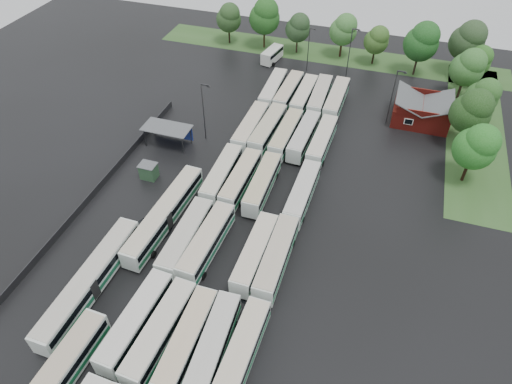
% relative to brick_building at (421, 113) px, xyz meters
% --- Properties ---
extents(ground, '(160.00, 160.00, 0.00)m').
position_rel_brick_building_xyz_m(ground, '(-24.00, -42.77, -1.87)').
color(ground, black).
rests_on(ground, ground).
extents(brick_building, '(10.07, 8.60, 5.39)m').
position_rel_brick_building_xyz_m(brick_building, '(0.00, 0.00, 0.00)').
color(brick_building, maroon).
rests_on(brick_building, ground).
extents(wash_shed, '(8.20, 4.20, 3.58)m').
position_rel_brick_building_xyz_m(wash_shed, '(-41.20, -20.74, 1.12)').
color(wash_shed, '#2D2D30').
rests_on(wash_shed, ground).
extents(utility_hut, '(2.70, 2.20, 2.62)m').
position_rel_brick_building_xyz_m(utility_hut, '(-40.20, -30.17, -0.55)').
color(utility_hut, '#27492C').
rests_on(utility_hut, ground).
extents(grass_strip_north, '(80.00, 10.00, 0.01)m').
position_rel_brick_building_xyz_m(grass_strip_north, '(-22.00, 22.03, -1.86)').
color(grass_strip_north, '#2F5322').
rests_on(grass_strip_north, ground).
extents(grass_strip_east, '(10.00, 50.00, 0.01)m').
position_rel_brick_building_xyz_m(grass_strip_east, '(10.00, 0.03, -1.86)').
color(grass_strip_east, '#2F5322').
rests_on(grass_strip_east, ground).
extents(west_fence, '(0.10, 50.00, 1.20)m').
position_rel_brick_building_xyz_m(west_fence, '(-46.20, -34.77, -1.27)').
color(west_fence, '#2D2D30').
rests_on(west_fence, ground).
extents(bus_r1c0, '(3.35, 12.89, 3.55)m').
position_rel_brick_building_xyz_m(bus_r1c0, '(-28.39, -55.12, 0.09)').
color(bus_r1c0, silver).
rests_on(bus_r1c0, ground).
extents(bus_r1c1, '(3.37, 12.99, 3.58)m').
position_rel_brick_building_xyz_m(bus_r1c1, '(-25.12, -55.48, 0.10)').
color(bus_r1c1, silver).
rests_on(bus_r1c1, ground).
extents(bus_r1c2, '(2.82, 12.47, 3.46)m').
position_rel_brick_building_xyz_m(bus_r1c2, '(-21.89, -55.45, 0.04)').
color(bus_r1c2, silver).
rests_on(bus_r1c2, ground).
extents(bus_r1c3, '(3.27, 12.71, 3.51)m').
position_rel_brick_building_xyz_m(bus_r1c3, '(-18.88, -55.36, 0.06)').
color(bus_r1c3, silver).
rests_on(bus_r1c3, ground).
extents(bus_r1c4, '(2.90, 12.63, 3.50)m').
position_rel_brick_building_xyz_m(bus_r1c4, '(-15.69, -55.08, 0.06)').
color(bus_r1c4, silver).
rests_on(bus_r1c4, ground).
extents(bus_r2c0, '(2.78, 13.00, 3.62)m').
position_rel_brick_building_xyz_m(bus_r2c0, '(-28.27, -41.83, 0.12)').
color(bus_r2c0, silver).
rests_on(bus_r2c0, ground).
extents(bus_r2c1, '(3.28, 13.03, 3.60)m').
position_rel_brick_building_xyz_m(bus_r2c1, '(-25.30, -41.68, 0.11)').
color(bus_r2c1, silver).
rests_on(bus_r2c1, ground).
extents(bus_r2c3, '(2.76, 12.49, 3.47)m').
position_rel_brick_building_xyz_m(bus_r2c3, '(-18.64, -41.38, 0.04)').
color(bus_r2c3, silver).
rests_on(bus_r2c3, ground).
extents(bus_r2c4, '(2.85, 12.99, 3.61)m').
position_rel_brick_building_xyz_m(bus_r2c4, '(-15.78, -41.27, 0.12)').
color(bus_r2c4, silver).
rests_on(bus_r2c4, ground).
extents(bus_r3c0, '(2.86, 12.56, 3.49)m').
position_rel_brick_building_xyz_m(bus_r3c0, '(-28.51, -28.00, 0.05)').
color(bus_r3c0, silver).
rests_on(bus_r3c0, ground).
extents(bus_r3c1, '(2.90, 12.41, 3.44)m').
position_rel_brick_building_xyz_m(bus_r3c1, '(-25.37, -28.10, 0.03)').
color(bus_r3c1, silver).
rests_on(bus_r3c1, ground).
extents(bus_r3c2, '(2.78, 12.45, 3.46)m').
position_rel_brick_building_xyz_m(bus_r3c2, '(-21.88, -28.07, 0.04)').
color(bus_r3c2, silver).
rests_on(bus_r3c2, ground).
extents(bus_r3c4, '(2.87, 12.65, 3.51)m').
position_rel_brick_building_xyz_m(bus_r3c4, '(-15.58, -28.29, 0.06)').
color(bus_r3c4, silver).
rests_on(bus_r3c4, ground).
extents(bus_r4c0, '(2.89, 12.96, 3.60)m').
position_rel_brick_building_xyz_m(bus_r4c0, '(-28.30, -14.52, 0.11)').
color(bus_r4c0, silver).
rests_on(bus_r4c0, ground).
extents(bus_r4c1, '(3.35, 13.08, 3.61)m').
position_rel_brick_building_xyz_m(bus_r4c1, '(-25.29, -14.14, 0.12)').
color(bus_r4c1, silver).
rests_on(bus_r4c1, ground).
extents(bus_r4c2, '(3.04, 12.57, 3.48)m').
position_rel_brick_building_xyz_m(bus_r4c2, '(-21.90, -14.43, 0.05)').
color(bus_r4c2, silver).
rests_on(bus_r4c2, ground).
extents(bus_r4c3, '(3.18, 12.49, 3.45)m').
position_rel_brick_building_xyz_m(bus_r4c3, '(-18.82, -14.04, 0.03)').
color(bus_r4c3, silver).
rests_on(bus_r4c3, ground).
extents(bus_r4c4, '(3.04, 12.59, 3.48)m').
position_rel_brick_building_xyz_m(bus_r4c4, '(-15.55, -14.56, 0.05)').
color(bus_r4c4, silver).
rests_on(bus_r4c4, ground).
extents(bus_r5c0, '(3.01, 12.64, 3.50)m').
position_rel_brick_building_xyz_m(bus_r5c0, '(-28.33, -0.68, 0.06)').
color(bus_r5c0, silver).
rests_on(bus_r5c0, ground).
extents(bus_r5c1, '(3.07, 12.54, 3.47)m').
position_rel_brick_building_xyz_m(bus_r5c1, '(-25.21, -0.50, 0.04)').
color(bus_r5c1, silver).
rests_on(bus_r5c1, ground).
extents(bus_r5c2, '(2.82, 12.34, 3.42)m').
position_rel_brick_building_xyz_m(bus_r5c2, '(-21.97, -0.93, 0.02)').
color(bus_r5c2, silver).
rests_on(bus_r5c2, ground).
extents(bus_r5c3, '(3.00, 12.81, 3.55)m').
position_rel_brick_building_xyz_m(bus_r5c3, '(-18.97, -0.51, 0.09)').
color(bus_r5c3, silver).
rests_on(bus_r5c3, ground).
extents(bus_r5c4, '(2.93, 12.97, 3.60)m').
position_rel_brick_building_xyz_m(bus_r5c4, '(-15.74, -0.57, 0.11)').
color(bus_r5c4, silver).
rests_on(bus_r5c4, ground).
extents(artic_bus_west_b, '(3.56, 18.99, 3.50)m').
position_rel_brick_building_xyz_m(artic_bus_west_b, '(-33.03, -38.64, 0.08)').
color(artic_bus_west_b, silver).
rests_on(artic_bus_west_b, ground).
extents(artic_bus_west_c, '(3.04, 19.28, 3.57)m').
position_rel_brick_building_xyz_m(artic_bus_west_c, '(-36.49, -51.93, 0.11)').
color(artic_bus_west_c, silver).
rests_on(artic_bus_west_c, ground).
extents(minibus, '(3.58, 6.84, 2.84)m').
position_rel_brick_building_xyz_m(minibus, '(-33.09, 14.56, -0.29)').
color(minibus, silver).
rests_on(minibus, ground).
extents(tree_north_0, '(5.83, 5.83, 9.66)m').
position_rel_brick_building_xyz_m(tree_north_0, '(-45.40, 20.45, 4.35)').
color(tree_north_0, black).
rests_on(tree_north_0, ground).
extents(tree_north_1, '(7.03, 7.03, 11.64)m').
position_rel_brick_building_xyz_m(tree_north_1, '(-36.76, 20.76, 5.62)').
color(tree_north_1, '#362714').
rests_on(tree_north_1, ground).
extents(tree_north_2, '(5.63, 5.63, 9.32)m').
position_rel_brick_building_xyz_m(tree_north_2, '(-28.79, 20.47, 4.13)').
color(tree_north_2, '#2E2017').
rests_on(tree_north_2, ground).
extents(tree_north_3, '(6.08, 6.08, 10.07)m').
position_rel_brick_building_xyz_m(tree_north_3, '(-18.74, 21.53, 4.61)').
color(tree_north_3, black).
rests_on(tree_north_3, ground).
extents(tree_north_4, '(5.32, 5.32, 8.81)m').
position_rel_brick_building_xyz_m(tree_north_4, '(-11.24, 20.28, 3.80)').
color(tree_north_4, black).
rests_on(tree_north_4, ground).
extents(tree_north_5, '(7.11, 7.11, 11.78)m').
position_rel_brick_building_xyz_m(tree_north_5, '(-2.12, 18.00, 5.72)').
color(tree_north_5, '#30241A').
rests_on(tree_north_5, ground).
extents(tree_north_6, '(7.16, 7.16, 11.85)m').
position_rel_brick_building_xyz_m(tree_north_6, '(6.85, 21.42, 5.76)').
color(tree_north_6, black).
rests_on(tree_north_6, ground).
extents(tree_east_0, '(6.46, 6.46, 10.69)m').
position_rel_brick_building_xyz_m(tree_east_0, '(7.77, -15.33, 5.01)').
color(tree_east_0, black).
rests_on(tree_east_0, ground).
extents(tree_east_1, '(6.69, 6.69, 11.08)m').
position_rel_brick_building_xyz_m(tree_east_1, '(7.21, -5.70, 5.26)').
color(tree_east_1, black).
rests_on(tree_east_1, ground).
extents(tree_east_2, '(5.77, 5.77, 9.56)m').
position_rel_brick_building_xyz_m(tree_east_2, '(9.48, 1.77, 4.28)').
color(tree_east_2, black).
rests_on(tree_east_2, ground).
extents(tree_east_3, '(6.41, 6.41, 10.62)m').
position_rel_brick_building_xyz_m(tree_east_3, '(6.97, 10.79, 4.97)').
color(tree_east_3, black).
rests_on(tree_east_3, ground).
extents(tree_east_4, '(5.40, 5.40, 8.95)m').
position_rel_brick_building_xyz_m(tree_east_4, '(9.23, 16.71, 3.89)').
color(tree_east_4, black).
rests_on(tree_east_4, ground).
extents(lamp_post_ne, '(1.64, 0.32, 10.66)m').
position_rel_brick_building_xyz_m(lamp_post_ne, '(-5.64, -2.53, 4.32)').
color(lamp_post_ne, '#2D2D30').
rests_on(lamp_post_ne, ground).
extents(lamp_post_nw, '(1.67, 0.33, 10.87)m').
position_rel_brick_building_xyz_m(lamp_post_nw, '(-35.59, -17.51, 4.45)').
color(lamp_post_nw, '#2D2D30').
rests_on(lamp_post_nw, ground).
extents(lamp_post_back_w, '(1.45, 0.28, 9.43)m').
position_rel_brick_building_xyz_m(lamp_post_back_w, '(-24.50, 12.86, 3.61)').
color(lamp_post_back_w, '#2D2D30').
rests_on(lamp_post_back_w, ground).
extents(lamp_post_back_e, '(1.68, 0.33, 10.89)m').
position_rel_brick_building_xyz_m(lamp_post_back_e, '(-15.73, 11.89, 4.46)').
color(lamp_post_back_e, '#2D2D30').
rests_on(lamp_post_back_e, ground).
extents(puddle_2, '(5.55, 5.55, 0.01)m').
position_rel_brick_building_xyz_m(puddle_2, '(-34.43, -40.14, -1.86)').
color(puddle_2, black).
rests_on(puddle_2, ground).
extents(puddle_3, '(3.81, 3.81, 0.01)m').
position_rel_brick_building_xyz_m(puddle_3, '(-17.63, -46.05, -1.86)').
color(puddle_3, black).
rests_on(puddle_3, ground).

